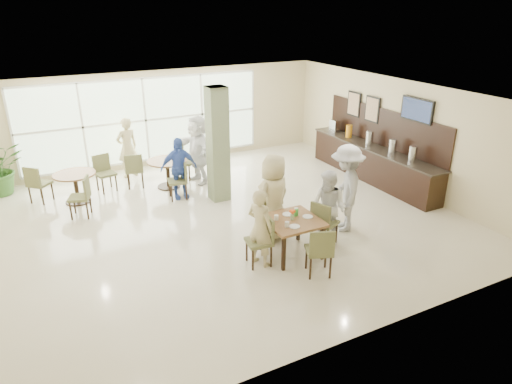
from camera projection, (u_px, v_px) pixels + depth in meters
name	position (u px, v px, depth m)	size (l,w,h in m)	color
ground	(224.00, 220.00, 10.36)	(10.00, 10.00, 0.00)	beige
room_shell	(222.00, 148.00, 9.71)	(10.00, 10.00, 10.00)	white
window_bank	(146.00, 120.00, 13.27)	(7.00, 0.04, 7.00)	silver
column	(218.00, 145.00, 10.98)	(0.45, 0.45, 2.80)	#636F4D
main_table	(292.00, 224.00, 8.71)	(1.03, 1.03, 0.75)	brown
round_table_left	(75.00, 181.00, 11.11)	(1.01, 1.01, 0.75)	brown
round_table_right	(167.00, 167.00, 12.02)	(1.05, 1.05, 0.75)	brown
chairs_main_table	(294.00, 232.00, 8.80)	(2.11, 2.12, 0.95)	#545D33
chairs_table_left	(75.00, 184.00, 11.11)	(2.16, 1.94, 0.95)	#545D33
chairs_table_right	(166.00, 171.00, 12.02)	(2.02, 1.85, 0.95)	#545D33
tabletop_clutter	(292.00, 216.00, 8.67)	(0.74, 0.71, 0.21)	white
buffet_counter	(373.00, 160.00, 12.55)	(0.64, 4.70, 1.95)	black
wall_tv	(417.00, 110.00, 11.13)	(0.06, 1.00, 0.58)	black
framed_art_a	(372.00, 109.00, 12.56)	(0.05, 0.55, 0.70)	black
framed_art_b	(354.00, 104.00, 13.22)	(0.05, 0.55, 0.70)	black
teen_left	(260.00, 228.00, 8.36)	(0.55, 0.36, 1.51)	tan
teen_far	(274.00, 197.00, 9.28)	(0.89, 0.48, 1.82)	tan
teen_right	(329.00, 208.00, 9.11)	(0.75, 0.59, 1.55)	white
teen_standing	(346.00, 189.00, 9.60)	(1.23, 0.70, 1.90)	#A9A9AB
adult_a	(179.00, 168.00, 11.27)	(0.92, 0.52, 1.57)	#4063C2
adult_b	(198.00, 149.00, 12.25)	(1.72, 0.74, 1.85)	white
adult_standing	(127.00, 148.00, 12.64)	(0.62, 0.41, 1.70)	tan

